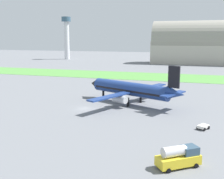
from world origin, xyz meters
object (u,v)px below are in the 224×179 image
at_px(baggage_cart_near_gate, 203,127).
at_px(fuel_truck_midfield, 179,157).
at_px(control_tower, 67,34).
at_px(airplane_midfield_jet, 132,89).

distance_m(baggage_cart_near_gate, fuel_truck_midfield, 19.23).
height_order(baggage_cart_near_gate, fuel_truck_midfield, fuel_truck_midfield).
bearing_deg(baggage_cart_near_gate, fuel_truck_midfield, 19.74).
distance_m(baggage_cart_near_gate, control_tower, 201.61).
xyz_separation_m(baggage_cart_near_gate, control_tower, (-113.73, 165.15, 20.94)).
bearing_deg(control_tower, fuel_truck_midfield, -59.08).
bearing_deg(fuel_truck_midfield, control_tower, 83.55).
height_order(fuel_truck_midfield, control_tower, control_tower).
xyz_separation_m(airplane_midfield_jet, fuel_truck_midfield, (15.84, -36.19, -2.64)).
bearing_deg(airplane_midfield_jet, fuel_truck_midfield, 137.36).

